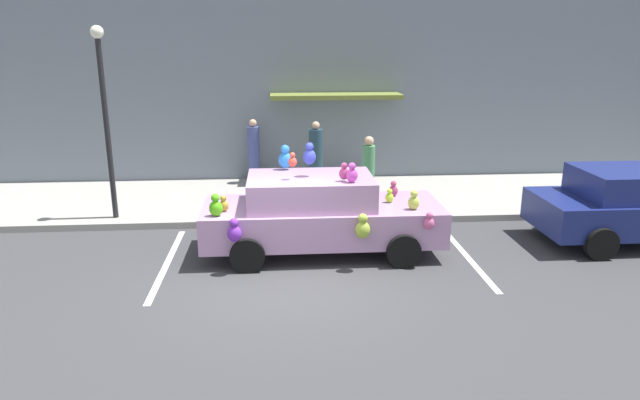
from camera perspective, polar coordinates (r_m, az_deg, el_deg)
The scene contains 12 objects.
ground_plane at distance 10.05m, azimuth -3.87°, elevation -8.12°, with size 60.00×60.00×0.00m, color #38383A.
sidewalk at distance 14.74m, azimuth -4.09°, elevation 0.10°, with size 24.00×4.00×0.15m, color gray.
storefront_building at distance 16.35m, azimuth -4.31°, elevation 12.77°, with size 24.00×1.25×6.40m.
parking_stripe_front at distance 11.56m, azimuth 14.36°, elevation -5.30°, with size 0.12×3.60×0.01m, color silver.
parking_stripe_rear at distance 11.18m, azimuth -15.07°, elevation -6.10°, with size 0.12×3.60×0.01m, color silver.
plush_covered_car at distance 11.06m, azimuth -0.09°, elevation -1.36°, with size 4.61×2.09×2.20m.
parked_sedan_behind at distance 13.36m, azimuth 29.26°, elevation -0.44°, with size 4.22×2.06×1.54m.
teddy_bear_on_sidewalk at distance 13.51m, azimuth 4.88°, elevation 0.24°, with size 0.34×0.28×0.64m.
street_lamp_post at distance 13.28m, azimuth -20.81°, elevation 8.91°, with size 0.28×0.28×4.20m.
pedestrian_near_shopfront at distance 16.00m, azimuth -6.65°, elevation 4.65°, with size 0.34×0.34×1.79m.
pedestrian_walking_past at distance 14.75m, azimuth -0.42°, elevation 3.98°, with size 0.36×0.36×1.89m.
pedestrian_by_lamp at distance 13.97m, azimuth 4.87°, elevation 2.84°, with size 0.30×0.30×1.66m.
Camera 1 is at (-0.02, -9.18, 4.10)m, focal length 31.91 mm.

